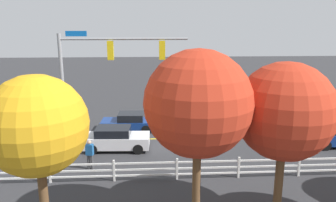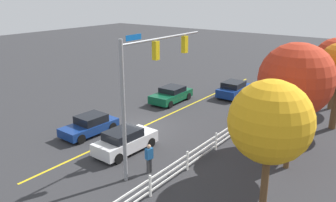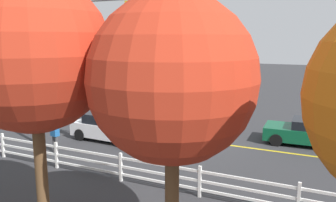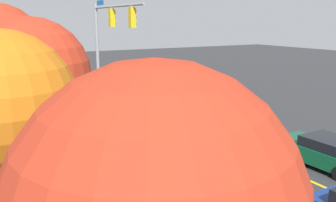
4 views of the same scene
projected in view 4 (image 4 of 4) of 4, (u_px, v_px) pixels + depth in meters
The scene contains 10 objects.
ground_plane at pixel (209, 136), 20.95m from camera, with size 120.00×120.00×0.00m, color #2D2D30.
lane_center_stripe at pixel (259, 158), 17.56m from camera, with size 28.00×0.16×0.01m, color gold.
signal_assembly at pixel (108, 40), 21.51m from camera, with size 6.86×0.38×7.56m.
car_1 at pixel (324, 151), 16.52m from camera, with size 4.38×2.12×1.36m.
car_2 at pixel (150, 113), 23.15m from camera, with size 4.26×1.99×1.48m.
car_3 at pixel (206, 109), 24.55m from camera, with size 4.12×2.00×1.35m.
pedestrian at pixel (99, 111), 22.68m from camera, with size 0.44×0.33×1.69m.
white_rail_fence at pixel (130, 164), 15.25m from camera, with size 26.10×0.10×1.15m.
tree_0 at pixel (2, 108), 7.74m from camera, with size 3.17×3.17×6.26m.
tree_2 at pixel (32, 77), 12.11m from camera, with size 3.88×3.88×6.55m.
Camera 4 is at (-16.23, 12.00, 6.40)m, focal length 39.55 mm.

